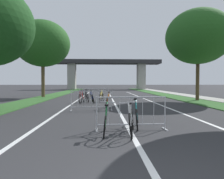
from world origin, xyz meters
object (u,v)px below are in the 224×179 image
object	(u,v)px
bicycle_blue_4	(92,98)
crowd_barrier_second	(92,101)
tree_right_maple_mid	(198,37)
bicycle_green_6	(105,122)
bicycle_yellow_5	(102,97)
bicycle_orange_7	(107,102)
bicycle_black_3	(87,97)
crowd_barrier_nearest	(131,114)
crowd_barrier_third	(94,95)
tree_left_cypress_far	(43,44)
bicycle_teal_2	(137,116)
bicycle_red_0	(82,98)
bicycle_white_1	(131,120)

from	to	relation	value
bicycle_blue_4	crowd_barrier_second	bearing A→B (deg)	84.25
tree_right_maple_mid	bicycle_green_6	distance (m)	13.96
bicycle_yellow_5	bicycle_green_6	world-z (taller)	bicycle_green_6
bicycle_yellow_5	bicycle_orange_7	world-z (taller)	bicycle_orange_7
bicycle_black_3	bicycle_green_6	world-z (taller)	bicycle_black_3
crowd_barrier_nearest	crowd_barrier_second	size ratio (longest dim) A/B	1.00
bicycle_black_3	bicycle_green_6	xyz separation A→B (m)	(1.34, -10.15, -0.01)
crowd_barrier_third	bicycle_blue_4	bearing A→B (deg)	-102.78
crowd_barrier_nearest	bicycle_green_6	size ratio (longest dim) A/B	1.37
tree_left_cypress_far	bicycle_yellow_5	distance (m)	9.22
tree_right_maple_mid	bicycle_teal_2	size ratio (longest dim) A/B	4.49
bicycle_teal_2	bicycle_orange_7	bearing A→B (deg)	110.77
bicycle_black_3	bicycle_orange_7	bearing A→B (deg)	-84.93
bicycle_red_0	crowd_barrier_nearest	bearing A→B (deg)	114.47
bicycle_blue_4	bicycle_yellow_5	size ratio (longest dim) A/B	1.03
crowd_barrier_nearest	bicycle_red_0	size ratio (longest dim) A/B	1.33
tree_left_cypress_far	bicycle_orange_7	bearing A→B (deg)	-56.47
bicycle_yellow_5	bicycle_teal_2	bearing A→B (deg)	-72.83
bicycle_orange_7	bicycle_white_1	bearing A→B (deg)	94.77
crowd_barrier_third	bicycle_green_6	size ratio (longest dim) A/B	1.37
crowd_barrier_second	bicycle_black_3	bearing A→B (deg)	97.28
bicycle_white_1	bicycle_blue_4	world-z (taller)	bicycle_white_1
tree_right_maple_mid	bicycle_black_3	world-z (taller)	tree_right_maple_mid
tree_left_cypress_far	bicycle_red_0	xyz separation A→B (m)	(4.52, -5.80, -5.04)
bicycle_white_1	bicycle_blue_4	distance (m)	9.28
bicycle_white_1	crowd_barrier_nearest	bearing A→B (deg)	-87.78
crowd_barrier_nearest	tree_left_cypress_far	bearing A→B (deg)	115.45
crowd_barrier_third	bicycle_white_1	world-z (taller)	crowd_barrier_third
bicycle_white_1	bicycle_yellow_5	world-z (taller)	bicycle_white_1
bicycle_teal_2	bicycle_green_6	world-z (taller)	bicycle_teal_2
bicycle_orange_7	bicycle_teal_2	bearing A→B (deg)	99.54
bicycle_black_3	bicycle_orange_7	distance (m)	4.84
bicycle_blue_4	tree_right_maple_mid	bearing A→B (deg)	-178.72
bicycle_white_1	tree_right_maple_mid	bearing A→B (deg)	-113.38
tree_right_maple_mid	bicycle_red_0	size ratio (longest dim) A/B	4.47
bicycle_red_0	crowd_barrier_second	bearing A→B (deg)	111.63
crowd_barrier_second	bicycle_yellow_5	world-z (taller)	crowd_barrier_second
tree_left_cypress_far	crowd_barrier_second	world-z (taller)	tree_left_cypress_far
tree_left_cypress_far	bicycle_red_0	world-z (taller)	tree_left_cypress_far
crowd_barrier_third	bicycle_black_3	world-z (taller)	crowd_barrier_third
tree_right_maple_mid	crowd_barrier_third	distance (m)	9.73
crowd_barrier_nearest	bicycle_green_6	bearing A→B (deg)	-151.12
bicycle_green_6	bicycle_teal_2	bearing A→B (deg)	41.39
bicycle_red_0	bicycle_black_3	xyz separation A→B (m)	(0.29, 0.90, 0.00)
bicycle_black_3	bicycle_green_6	distance (m)	10.24
bicycle_orange_7	crowd_barrier_nearest	bearing A→B (deg)	95.99
bicycle_teal_2	bicycle_blue_4	bearing A→B (deg)	113.03
bicycle_white_1	bicycle_orange_7	world-z (taller)	bicycle_white_1
tree_right_maple_mid	bicycle_teal_2	xyz separation A→B (m)	(-6.65, -9.72, -4.85)
crowd_barrier_second	crowd_barrier_nearest	bearing A→B (deg)	-72.00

